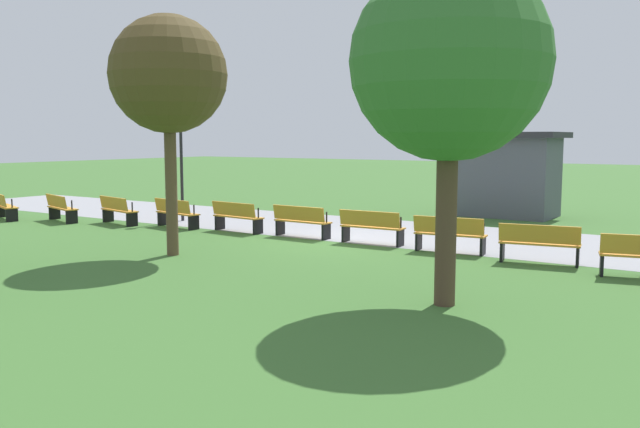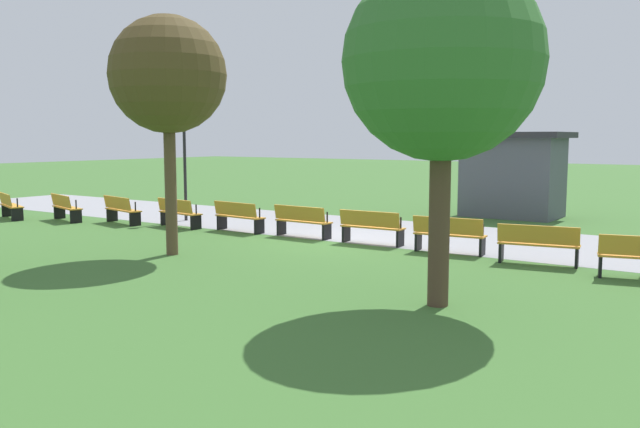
# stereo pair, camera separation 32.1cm
# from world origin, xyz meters

# --- Properties ---
(ground_plane) EXTENTS (120.00, 120.00, 0.00)m
(ground_plane) POSITION_xyz_m (0.00, 0.00, 0.00)
(ground_plane) COLOR #3D6B2D
(path_paving) EXTENTS (38.45, 5.11, 0.01)m
(path_paving) POSITION_xyz_m (-0.00, 2.32, 0.00)
(path_paving) COLOR #939399
(path_paving) RESTS_ON ground
(bench_0) EXTENTS (1.76, 1.03, 0.89)m
(bench_0) POSITION_xyz_m (-11.90, -2.18, 0.47)
(bench_0) COLOR orange
(bench_0) RESTS_ON ground
(bench_1) EXTENTS (1.77, 0.94, 0.89)m
(bench_1) POSITION_xyz_m (-9.80, -1.48, 0.47)
(bench_1) COLOR orange
(bench_1) RESTS_ON ground
(bench_2) EXTENTS (1.77, 0.84, 0.89)m
(bench_2) POSITION_xyz_m (-7.67, -0.93, 0.47)
(bench_2) COLOR orange
(bench_2) RESTS_ON ground
(bench_3) EXTENTS (1.76, 0.74, 0.89)m
(bench_3) POSITION_xyz_m (-5.50, -0.51, 0.47)
(bench_3) COLOR orange
(bench_3) RESTS_ON ground
(bench_4) EXTENTS (1.74, 0.63, 0.89)m
(bench_4) POSITION_xyz_m (-3.31, -0.23, 0.47)
(bench_4) COLOR orange
(bench_4) RESTS_ON ground
(bench_5) EXTENTS (1.72, 0.53, 0.89)m
(bench_5) POSITION_xyz_m (-1.10, -0.09, 0.47)
(bench_5) COLOR orange
(bench_5) RESTS_ON ground
(bench_6) EXTENTS (1.72, 0.53, 0.89)m
(bench_6) POSITION_xyz_m (1.10, -0.09, 0.47)
(bench_6) COLOR orange
(bench_6) RESTS_ON ground
(bench_7) EXTENTS (1.74, 0.63, 0.89)m
(bench_7) POSITION_xyz_m (3.31, -0.23, 0.47)
(bench_7) COLOR orange
(bench_7) RESTS_ON ground
(bench_8) EXTENTS (1.76, 0.74, 0.89)m
(bench_8) POSITION_xyz_m (5.50, -0.51, 0.47)
(bench_8) COLOR orange
(bench_8) RESTS_ON ground
(tree_0) EXTENTS (3.22, 3.22, 5.59)m
(tree_0) POSITION_xyz_m (5.13, -4.97, 3.95)
(tree_0) COLOR #4C3828
(tree_0) RESTS_ON ground
(tree_2) EXTENTS (2.71, 2.71, 5.57)m
(tree_2) POSITION_xyz_m (-2.10, -4.02, 4.18)
(tree_2) COLOR brown
(tree_2) RESTS_ON ground
(lamp_post) EXTENTS (0.32, 0.32, 3.99)m
(lamp_post) POSITION_xyz_m (-6.57, 0.87, 2.78)
(lamp_post) COLOR black
(lamp_post) RESTS_ON ground
(kiosk) EXTENTS (3.71, 2.74, 2.96)m
(kiosk) POSITION_xyz_m (2.15, 8.10, 1.52)
(kiosk) COLOR #4C515B
(kiosk) RESTS_ON ground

